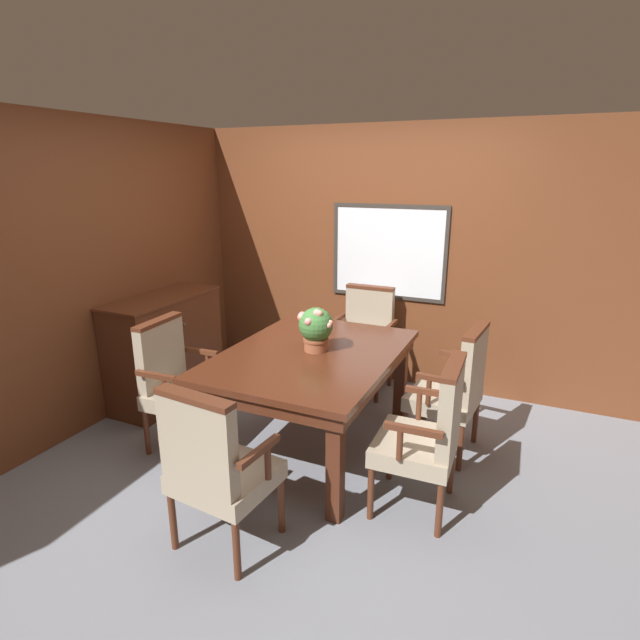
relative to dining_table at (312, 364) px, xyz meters
The scene contains 11 objects.
ground_plane 0.69m from the dining_table, 94.85° to the right, with size 14.00×14.00×0.00m, color gray.
wall_back 1.60m from the dining_table, 90.37° to the left, with size 7.20×0.08×2.45m.
wall_left 1.91m from the dining_table, behind, with size 0.06×7.20×2.45m.
dining_table is the anchor object (origin of this frame).
chair_head_far 1.20m from the dining_table, 90.16° to the left, with size 0.56×0.48×0.99m.
chair_right_far 1.05m from the dining_table, 20.00° to the left, with size 0.52×0.59×0.99m.
chair_head_near 1.21m from the dining_table, 89.93° to the right, with size 0.59×0.52×0.99m.
chair_left_near 1.03m from the dining_table, 157.82° to the right, with size 0.49×0.57×0.99m.
chair_right_near 1.04m from the dining_table, 21.99° to the right, with size 0.49×0.57×0.99m.
potted_plant 0.27m from the dining_table, 66.55° to the left, with size 0.28×0.26×0.33m.
sideboard_cabinet 1.59m from the dining_table, behind, with size 0.48×1.11×0.97m.
Camera 1 is at (1.48, -2.95, 2.04)m, focal length 28.00 mm.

